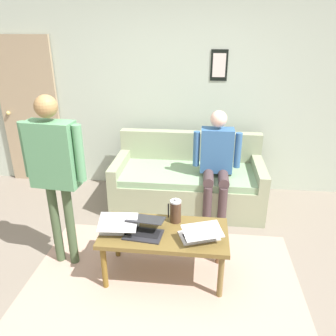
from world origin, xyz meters
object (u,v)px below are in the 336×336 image
Objects in this scene: person_standing at (54,163)px; person_seated at (217,159)px; french_press at (176,211)px; laptop_center at (200,234)px; interior_door at (31,113)px; couch at (188,182)px; laptop_right at (119,226)px; laptop_left at (144,229)px; coffee_table at (164,236)px.

person_standing is 1.28× the size of person_seated.
french_press is at bearing 68.33° from person_seated.
person_seated is (-0.15, -1.22, 0.21)m from laptop_center.
interior_door reaches higher than person_seated.
laptop_right is (0.53, 1.40, 0.21)m from couch.
laptop_left is at bearing 61.86° from person_seated.
coffee_table is 0.68× the size of person_standing.
laptop_center is at bearing 97.07° from couch.
interior_door is at bearing -48.02° from laptop_right.
person_standing reaches higher than couch.
couch is at bearing -95.67° from coffee_table.
couch is at bearing -130.94° from person_standing.
couch is 1.64× the size of coffee_table.
laptop_center is at bearing 141.21° from interior_door.
couch is at bearing -110.83° from laptop_right.
coffee_table is 1.17m from person_standing.
coffee_table is 3.19× the size of laptop_right.
interior_door reaches higher than french_press.
couch is 1.47m from laptop_center.
interior_door is 2.91m from coffee_table.
person_seated is at bearing -143.85° from person_standing.
couch reaches higher than laptop_left.
laptop_center is at bearing 176.66° from laptop_right.
french_press is 0.15× the size of person_standing.
person_standing is at bearing 36.15° from person_seated.
interior_door is 2.43m from couch.
couch is 0.58m from person_seated.
person_seated is (-0.47, -1.15, 0.31)m from coffee_table.
coffee_table is 0.34m from laptop_center.
coffee_table is at bearing -175.89° from laptop_right.
coffee_table is 3.17× the size of laptop_left.
french_press reaches higher than laptop_right.
coffee_table is at bearing -163.87° from laptop_left.
person_seated is at bearing -126.40° from laptop_right.
laptop_center is 0.25× the size of person_standing.
couch is 5.24× the size of laptop_right.
person_standing reaches higher than french_press.
person_standing reaches higher than laptop_right.
french_press is (-0.08, -0.17, 0.17)m from coffee_table.
couch is 7.47× the size of french_press.
french_press reaches higher than laptop_center.
couch is 1.52m from laptop_right.
laptop_left is 0.34m from french_press.
interior_door is 2.71m from person_seated.
laptop_center is (-0.18, 1.44, 0.21)m from couch.
laptop_left is 1.44× the size of french_press.
laptop_right is 0.21× the size of person_standing.
laptop_left is at bearing 174.78° from laptop_right.
person_seated reaches higher than french_press.
laptop_right is 0.27× the size of person_seated.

